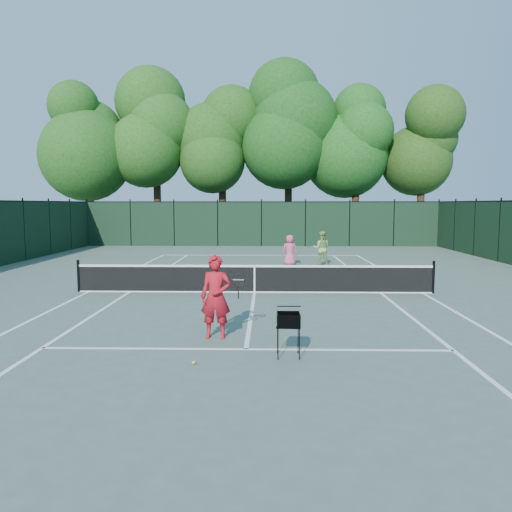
{
  "coord_description": "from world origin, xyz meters",
  "views": [
    {
      "loc": [
        0.43,
        -16.1,
        2.9
      ],
      "look_at": [
        0.03,
        1.0,
        1.1
      ],
      "focal_mm": 35.0,
      "sensor_mm": 36.0,
      "label": 1
    }
  ],
  "objects_px": {
    "coach": "(216,297)",
    "ball_hopper": "(288,320)",
    "player_green": "(321,248)",
    "loose_ball_near_cart": "(194,363)",
    "loose_ball_midcourt": "(207,297)",
    "player_pink": "(290,250)"
  },
  "relations": [
    {
      "from": "player_pink",
      "to": "ball_hopper",
      "type": "relative_size",
      "value": 1.74
    },
    {
      "from": "ball_hopper",
      "to": "loose_ball_midcourt",
      "type": "xyz_separation_m",
      "value": [
        -2.25,
        5.79,
        -0.67
      ]
    },
    {
      "from": "coach",
      "to": "ball_hopper",
      "type": "xyz_separation_m",
      "value": [
        1.51,
        -1.3,
        -0.2
      ]
    },
    {
      "from": "player_green",
      "to": "ball_hopper",
      "type": "height_order",
      "value": "player_green"
    },
    {
      "from": "loose_ball_midcourt",
      "to": "player_pink",
      "type": "bearing_deg",
      "value": 70.56
    },
    {
      "from": "coach",
      "to": "player_pink",
      "type": "height_order",
      "value": "coach"
    },
    {
      "from": "player_green",
      "to": "loose_ball_near_cart",
      "type": "relative_size",
      "value": 24.06
    },
    {
      "from": "player_green",
      "to": "loose_ball_near_cart",
      "type": "distance_m",
      "value": 15.0
    },
    {
      "from": "loose_ball_near_cart",
      "to": "loose_ball_midcourt",
      "type": "xyz_separation_m",
      "value": [
        -0.52,
        6.3,
        0.0
      ]
    },
    {
      "from": "coach",
      "to": "ball_hopper",
      "type": "distance_m",
      "value": 2.0
    },
    {
      "from": "player_green",
      "to": "loose_ball_near_cart",
      "type": "xyz_separation_m",
      "value": [
        -3.84,
        -14.47,
        -0.78
      ]
    },
    {
      "from": "coach",
      "to": "loose_ball_midcourt",
      "type": "bearing_deg",
      "value": 102.38
    },
    {
      "from": "coach",
      "to": "loose_ball_midcourt",
      "type": "distance_m",
      "value": 4.63
    },
    {
      "from": "loose_ball_midcourt",
      "to": "ball_hopper",
      "type": "bearing_deg",
      "value": -68.78
    },
    {
      "from": "player_green",
      "to": "loose_ball_midcourt",
      "type": "bearing_deg",
      "value": 68.78
    },
    {
      "from": "coach",
      "to": "player_green",
      "type": "height_order",
      "value": "coach"
    },
    {
      "from": "player_green",
      "to": "loose_ball_midcourt",
      "type": "relative_size",
      "value": 24.06
    },
    {
      "from": "coach",
      "to": "loose_ball_midcourt",
      "type": "height_order",
      "value": "coach"
    },
    {
      "from": "loose_ball_near_cart",
      "to": "ball_hopper",
      "type": "bearing_deg",
      "value": 16.52
    },
    {
      "from": "coach",
      "to": "loose_ball_midcourt",
      "type": "xyz_separation_m",
      "value": [
        -0.74,
        4.48,
        -0.87
      ]
    },
    {
      "from": "ball_hopper",
      "to": "loose_ball_midcourt",
      "type": "relative_size",
      "value": 12.33
    },
    {
      "from": "player_green",
      "to": "player_pink",
      "type": "bearing_deg",
      "value": 6.8
    }
  ]
}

